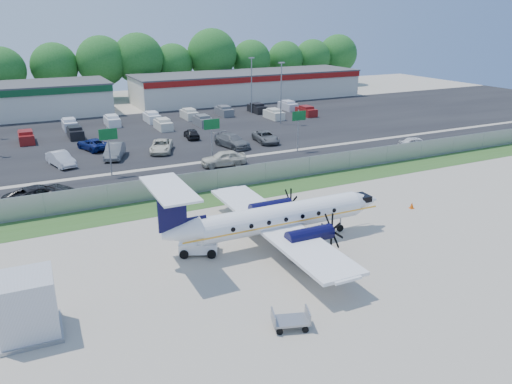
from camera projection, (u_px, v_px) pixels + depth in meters
name	position (u px, v px, depth m)	size (l,w,h in m)	color
ground	(294.00, 249.00, 34.75)	(170.00, 170.00, 0.00)	#B2A897
grass_verge	(226.00, 196.00, 44.89)	(170.00, 4.00, 0.02)	#2D561E
access_road	(199.00, 175.00, 50.81)	(170.00, 8.00, 0.02)	black
parking_lot	(146.00, 134.00, 68.56)	(170.00, 32.00, 0.02)	black
perimeter_fence	(218.00, 180.00, 46.25)	(120.00, 0.06, 1.99)	gray
building_east	(248.00, 86.00, 97.16)	(44.40, 12.40, 5.24)	silver
sign_left	(109.00, 141.00, 49.57)	(1.80, 0.26, 5.00)	gray
sign_mid	(212.00, 130.00, 54.17)	(1.80, 0.26, 5.00)	gray
sign_right	(299.00, 122.00, 58.78)	(1.80, 0.26, 5.00)	gray
light_pole_ne	(281.00, 89.00, 73.51)	(0.90, 0.35, 9.09)	gray
light_pole_se	(252.00, 81.00, 81.97)	(0.90, 0.35, 9.09)	gray
tree_line	(102.00, 100.00, 97.30)	(112.00, 6.00, 14.00)	#1C5F1C
aircraft	(277.00, 218.00, 34.65)	(17.28, 17.08, 5.39)	white
pushback_tug	(200.00, 244.00, 33.89)	(2.99, 2.68, 1.38)	white
baggage_cart_near	(321.00, 265.00, 31.52)	(1.85, 1.26, 0.90)	gray
baggage_cart_far	(291.00, 320.00, 25.76)	(2.17, 1.69, 1.00)	gray
service_container	(28.00, 308.00, 24.91)	(3.05, 3.05, 3.26)	silver
cone_nose	(412.00, 205.00, 42.00)	(0.38, 0.38, 0.54)	#DB4E06
cone_starboard_wing	(225.00, 185.00, 47.18)	(0.37, 0.37, 0.52)	#DB4E06
road_car_west	(43.00, 203.00, 43.17)	(2.75, 5.96, 1.66)	black
road_car_mid	(224.00, 166.00, 54.13)	(1.97, 4.91, 1.67)	beige
road_car_east	(416.00, 149.00, 60.98)	(1.74, 4.33, 1.47)	silver
parked_car_a	(62.00, 166.00, 54.07)	(1.65, 4.72, 1.56)	silver
parked_car_b	(115.00, 158.00, 57.14)	(1.77, 5.06, 1.67)	#595B5E
parked_car_c	(162.00, 152.00, 59.68)	(2.39, 5.18, 1.44)	beige
parked_car_d	(232.00, 147.00, 61.87)	(2.26, 5.55, 1.61)	#595B5E
parked_car_e	(266.00, 142.00, 64.24)	(2.34, 5.08, 1.41)	#595B5E
parked_car_f	(93.00, 150.00, 60.68)	(2.30, 4.98, 1.38)	navy
parked_car_g	(192.00, 138.00, 66.31)	(1.59, 3.94, 1.34)	black
far_parking_rows	(138.00, 128.00, 72.79)	(56.00, 10.00, 1.60)	gray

